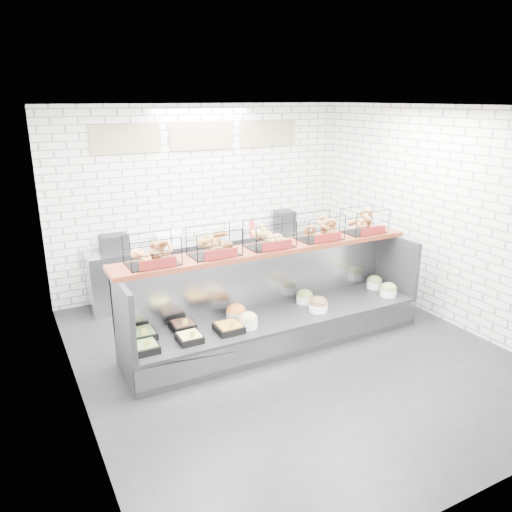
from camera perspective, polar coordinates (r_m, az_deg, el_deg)
ground at (r=6.47m, az=3.76°, el=-10.87°), size 5.50×5.50×0.00m
room_shell at (r=6.29m, az=1.25°, el=8.25°), size 5.02×5.51×3.01m
display_case at (r=6.58m, az=2.17°, el=-7.15°), size 4.00×0.90×1.20m
bagel_shelf at (r=6.37m, az=1.59°, el=2.14°), size 4.10×0.50×0.40m
prep_counter at (r=8.27m, az=-5.04°, el=-0.83°), size 4.00×0.60×1.20m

